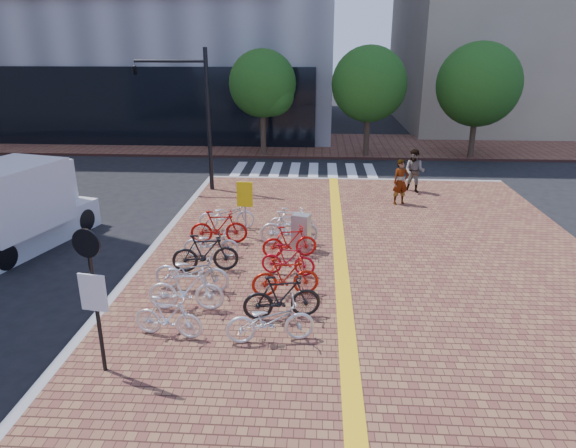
# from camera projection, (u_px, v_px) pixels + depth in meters

# --- Properties ---
(ground) EXTENTS (120.00, 120.00, 0.00)m
(ground) POSITION_uv_depth(u_px,v_px,m) (268.00, 294.00, 13.80)
(ground) COLOR black
(ground) RESTS_ON ground
(sidewalk) EXTENTS (14.00, 34.00, 0.15)m
(sidewalk) POSITION_uv_depth(u_px,v_px,m) (412.00, 427.00, 8.89)
(sidewalk) COLOR brown
(sidewalk) RESTS_ON ground
(tactile_strip) EXTENTS (0.40, 34.00, 0.01)m
(tactile_strip) POSITION_uv_depth(u_px,v_px,m) (354.00, 421.00, 8.92)
(tactile_strip) COLOR yellow
(tactile_strip) RESTS_ON sidewalk
(kerb_west) EXTENTS (0.25, 34.00, 0.15)m
(kerb_west) POSITION_uv_depth(u_px,v_px,m) (22.00, 410.00, 9.30)
(kerb_west) COLOR gray
(kerb_west) RESTS_ON ground
(kerb_north) EXTENTS (14.00, 0.25, 0.15)m
(kerb_north) POSITION_uv_depth(u_px,v_px,m) (354.00, 180.00, 24.89)
(kerb_north) COLOR gray
(kerb_north) RESTS_ON ground
(far_sidewalk) EXTENTS (70.00, 8.00, 0.15)m
(far_sidewalk) POSITION_uv_depth(u_px,v_px,m) (300.00, 145.00, 33.53)
(far_sidewalk) COLOR brown
(far_sidewalk) RESTS_ON ground
(building_beige) EXTENTS (20.00, 18.00, 18.00)m
(building_beige) POSITION_uv_depth(u_px,v_px,m) (537.00, 7.00, 39.86)
(building_beige) COLOR gray
(building_beige) RESTS_ON ground
(crosswalk) EXTENTS (7.50, 4.00, 0.01)m
(crosswalk) POSITION_uv_depth(u_px,v_px,m) (304.00, 171.00, 26.94)
(crosswalk) COLOR silver
(crosswalk) RESTS_ON ground
(street_trees) EXTENTS (16.20, 4.60, 6.35)m
(street_trees) POSITION_uv_depth(u_px,v_px,m) (388.00, 86.00, 28.56)
(street_trees) COLOR #38281E
(street_trees) RESTS_ON far_sidewalk
(bike_0) EXTENTS (1.66, 0.70, 0.97)m
(bike_0) POSITION_uv_depth(u_px,v_px,m) (168.00, 317.00, 11.36)
(bike_0) COLOR white
(bike_0) RESTS_ON sidewalk
(bike_1) EXTENTS (1.88, 0.58, 1.12)m
(bike_1) POSITION_uv_depth(u_px,v_px,m) (186.00, 289.00, 12.47)
(bike_1) COLOR white
(bike_1) RESTS_ON sidewalk
(bike_2) EXTENTS (2.06, 0.84, 1.06)m
(bike_2) POSITION_uv_depth(u_px,v_px,m) (192.00, 272.00, 13.51)
(bike_2) COLOR silver
(bike_2) RESTS_ON sidewalk
(bike_3) EXTENTS (1.95, 0.86, 1.13)m
(bike_3) POSITION_uv_depth(u_px,v_px,m) (205.00, 253.00, 14.62)
(bike_3) COLOR black
(bike_3) RESTS_ON sidewalk
(bike_4) EXTENTS (1.71, 0.65, 0.89)m
(bike_4) POSITION_uv_depth(u_px,v_px,m) (211.00, 243.00, 15.65)
(bike_4) COLOR silver
(bike_4) RESTS_ON sidewalk
(bike_5) EXTENTS (1.90, 0.72, 1.11)m
(bike_5) POSITION_uv_depth(u_px,v_px,m) (219.00, 227.00, 16.68)
(bike_5) COLOR #9E0F0B
(bike_5) RESTS_ON sidewalk
(bike_6) EXTENTS (2.04, 1.04, 1.02)m
(bike_6) POSITION_uv_depth(u_px,v_px,m) (227.00, 215.00, 17.98)
(bike_6) COLOR white
(bike_6) RESTS_ON sidewalk
(bike_7) EXTENTS (2.04, 1.04, 1.02)m
(bike_7) POSITION_uv_depth(u_px,v_px,m) (270.00, 320.00, 11.17)
(bike_7) COLOR silver
(bike_7) RESTS_ON sidewalk
(bike_8) EXTENTS (1.93, 0.90, 1.12)m
(bike_8) POSITION_uv_depth(u_px,v_px,m) (282.00, 297.00, 12.10)
(bike_8) COLOR black
(bike_8) RESTS_ON sidewalk
(bike_9) EXTENTS (1.82, 0.85, 1.06)m
(bike_9) POSITION_uv_depth(u_px,v_px,m) (285.00, 277.00, 13.22)
(bike_9) COLOR #A81A0C
(bike_9) RESTS_ON sidewalk
(bike_10) EXTENTS (1.58, 0.63, 0.92)m
(bike_10) POSITION_uv_depth(u_px,v_px,m) (288.00, 260.00, 14.42)
(bike_10) COLOR #B80D1D
(bike_10) RESTS_ON sidewalk
(bike_11) EXTENTS (1.74, 0.81, 1.01)m
(bike_11) POSITION_uv_depth(u_px,v_px,m) (290.00, 242.00, 15.61)
(bike_11) COLOR #B30F0C
(bike_11) RESTS_ON sidewalk
(bike_12) EXTENTS (1.93, 0.68, 1.14)m
(bike_12) POSITION_uv_depth(u_px,v_px,m) (289.00, 228.00, 16.59)
(bike_12) COLOR silver
(bike_12) RESTS_ON sidewalk
(bike_13) EXTENTS (1.61, 0.66, 0.94)m
(bike_13) POSITION_uv_depth(u_px,v_px,m) (292.00, 221.00, 17.57)
(bike_13) COLOR silver
(bike_13) RESTS_ON sidewalk
(pedestrian_a) EXTENTS (0.78, 0.63, 1.84)m
(pedestrian_a) POSITION_uv_depth(u_px,v_px,m) (401.00, 182.00, 20.68)
(pedestrian_a) COLOR gray
(pedestrian_a) RESTS_ON sidewalk
(pedestrian_b) EXTENTS (1.15, 1.07, 1.89)m
(pedestrian_b) POSITION_uv_depth(u_px,v_px,m) (414.00, 171.00, 22.32)
(pedestrian_b) COLOR #525A68
(pedestrian_b) RESTS_ON sidewalk
(utility_box) EXTENTS (0.63, 0.54, 1.17)m
(utility_box) POSITION_uv_depth(u_px,v_px,m) (301.00, 232.00, 16.16)
(utility_box) COLOR #ACACB0
(utility_box) RESTS_ON sidewalk
(yellow_sign) EXTENTS (0.53, 0.13, 1.95)m
(yellow_sign) POSITION_uv_depth(u_px,v_px,m) (245.00, 199.00, 16.89)
(yellow_sign) COLOR #B7B7BC
(yellow_sign) RESTS_ON sidewalk
(notice_sign) EXTENTS (0.56, 0.17, 3.05)m
(notice_sign) POSITION_uv_depth(u_px,v_px,m) (93.00, 284.00, 9.66)
(notice_sign) COLOR black
(notice_sign) RESTS_ON sidewalk
(traffic_light_pole) EXTENTS (3.25, 1.25, 6.06)m
(traffic_light_pole) POSITION_uv_depth(u_px,v_px,m) (175.00, 94.00, 21.79)
(traffic_light_pole) COLOR black
(traffic_light_pole) RESTS_ON sidewalk
(box_truck) EXTENTS (3.35, 5.39, 2.90)m
(box_truck) POSITION_uv_depth(u_px,v_px,m) (18.00, 206.00, 16.61)
(box_truck) COLOR silver
(box_truck) RESTS_ON ground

